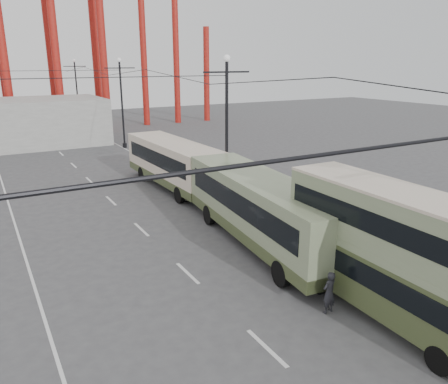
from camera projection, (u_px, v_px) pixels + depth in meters
road_markings at (124, 210)px, 27.25m from camera, size 12.52×120.00×0.01m
lamp_post_mid at (227, 131)px, 27.57m from camera, size 3.20×0.44×9.32m
lamp_post_far at (122, 104)px, 45.88m from camera, size 3.20×0.44×9.32m
lamp_post_distant at (77, 92)px, 64.18m from camera, size 3.20×0.44×9.32m
double_decker_bus at (394, 249)px, 15.08m from camera, size 2.42×8.96×4.79m
single_decker_green at (261, 208)px, 21.60m from camera, size 4.05×12.54×3.48m
single_decker_cream at (173, 162)px, 31.59m from camera, size 3.08×11.04×3.41m
pedestrian at (329, 292)px, 15.90m from camera, size 0.64×0.47×1.63m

